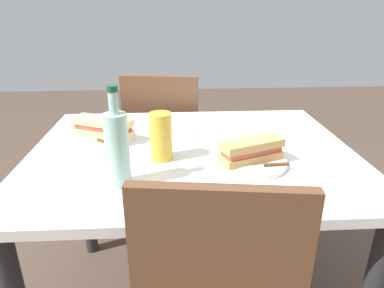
# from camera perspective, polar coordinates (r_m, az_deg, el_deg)

# --- Properties ---
(dining_table) EXTENTS (1.12, 0.89, 0.73)m
(dining_table) POSITION_cam_1_polar(r_m,az_deg,el_deg) (1.26, 0.00, -5.31)
(dining_table) COLOR silver
(dining_table) RESTS_ON ground
(chair_near) EXTENTS (0.45, 0.45, 0.88)m
(chair_near) POSITION_cam_1_polar(r_m,az_deg,el_deg) (1.89, -4.62, 0.62)
(chair_near) COLOR brown
(chair_near) RESTS_ON ground
(plate_near) EXTENTS (0.23, 0.23, 0.01)m
(plate_near) POSITION_cam_1_polar(r_m,az_deg,el_deg) (1.34, -14.34, 1.06)
(plate_near) COLOR silver
(plate_near) RESTS_ON dining_table
(baguette_sandwich_near) EXTENTS (0.24, 0.16, 0.07)m
(baguette_sandwich_near) POSITION_cam_1_polar(r_m,az_deg,el_deg) (1.33, -14.50, 2.73)
(baguette_sandwich_near) COLOR #DBB77A
(baguette_sandwich_near) RESTS_ON plate_near
(knife_near) EXTENTS (0.15, 0.12, 0.01)m
(knife_near) POSITION_cam_1_polar(r_m,az_deg,el_deg) (1.29, -15.30, 0.63)
(knife_near) COLOR silver
(knife_near) RESTS_ON plate_near
(plate_far) EXTENTS (0.23, 0.23, 0.01)m
(plate_far) POSITION_cam_1_polar(r_m,az_deg,el_deg) (1.11, 9.71, -3.02)
(plate_far) COLOR silver
(plate_far) RESTS_ON dining_table
(baguette_sandwich_far) EXTENTS (0.21, 0.14, 0.07)m
(baguette_sandwich_far) POSITION_cam_1_polar(r_m,az_deg,el_deg) (1.10, 9.85, -1.06)
(baguette_sandwich_far) COLOR tan
(baguette_sandwich_far) RESTS_ON plate_far
(knife_far) EXTENTS (0.18, 0.02, 0.01)m
(knife_far) POSITION_cam_1_polar(r_m,az_deg,el_deg) (1.08, 11.83, -3.51)
(knife_far) COLOR silver
(knife_far) RESTS_ON plate_far
(water_bottle) EXTENTS (0.07, 0.07, 0.28)m
(water_bottle) POSITION_cam_1_polar(r_m,az_deg,el_deg) (0.96, -12.24, -0.59)
(water_bottle) COLOR #99C6B7
(water_bottle) RESTS_ON dining_table
(beer_glass) EXTENTS (0.07, 0.07, 0.16)m
(beer_glass) POSITION_cam_1_polar(r_m,az_deg,el_deg) (1.11, -5.17, 1.23)
(beer_glass) COLOR gold
(beer_glass) RESTS_ON dining_table
(paper_napkin) EXTENTS (0.17, 0.17, 0.00)m
(paper_napkin) POSITION_cam_1_polar(r_m,az_deg,el_deg) (1.34, -2.88, 1.48)
(paper_napkin) COLOR white
(paper_napkin) RESTS_ON dining_table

